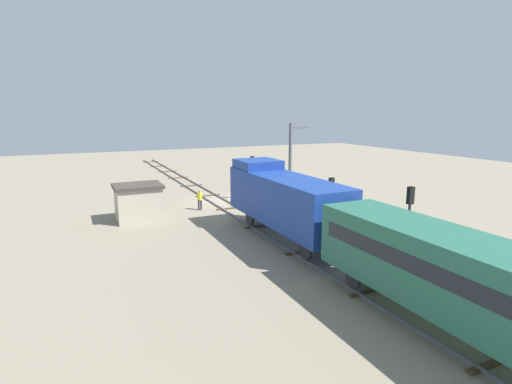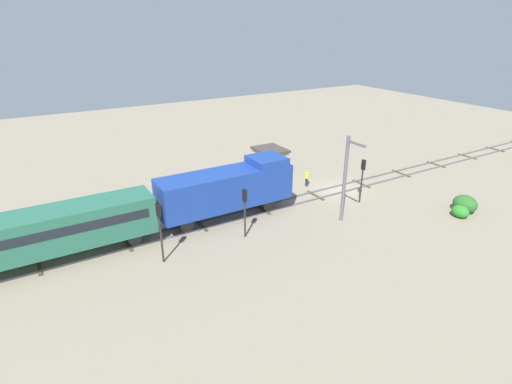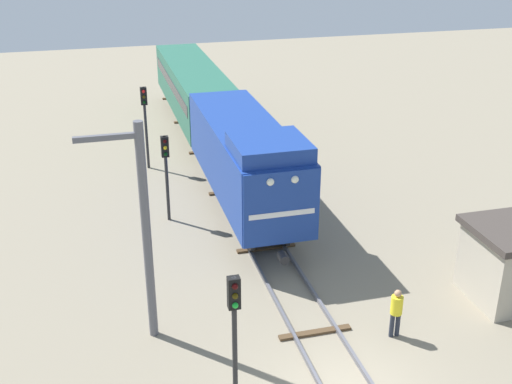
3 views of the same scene
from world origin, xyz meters
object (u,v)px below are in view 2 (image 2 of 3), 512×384
Objects in this scene: locomotive at (228,187)px; traffic_signal_far at (160,222)px; traffic_signal_mid at (245,204)px; passenger_car_leading at (46,230)px; worker_near_track at (307,177)px; catenary_mast at (346,177)px; traffic_signal_near at (363,173)px; relay_hut at (270,161)px.

traffic_signal_far is (-3.60, 6.82, 0.24)m from locomotive.
passenger_car_leading is at bearing 75.33° from traffic_signal_mid.
worker_near_track is (6.00, -16.69, -2.02)m from traffic_signal_far.
catenary_mast is (-5.07, -21.15, 1.28)m from passenger_car_leading.
traffic_signal_near reaches higher than passenger_car_leading.
locomotive reaches higher than passenger_car_leading.
passenger_car_leading is at bearing -128.28° from worker_near_track.
locomotive reaches higher than relay_hut.
locomotive reaches higher than traffic_signal_mid.
worker_near_track is 5.22m from relay_hut.
passenger_car_leading is 3.45× the size of traffic_signal_near.
passenger_car_leading reaches higher than relay_hut.
traffic_signal_near reaches higher than relay_hut.
traffic_signal_near is at bearing -88.76° from traffic_signal_far.
worker_near_track is 0.49× the size of relay_hut.
traffic_signal_mid is 1.10× the size of relay_hut.
passenger_car_leading is 1.96× the size of catenary_mast.
traffic_signal_mid reaches higher than worker_near_track.
traffic_signal_near reaches higher than worker_near_track.
locomotive is 3.01× the size of traffic_signal_mid.
relay_hut reaches higher than worker_near_track.
catenary_mast reaches higher than traffic_signal_mid.
worker_near_track is (2.40, -23.21, -1.53)m from passenger_car_leading.
locomotive is 0.83× the size of passenger_car_leading.
traffic_signal_far is 1.24× the size of relay_hut.
worker_near_track is (2.40, -9.88, -1.78)m from locomotive.
locomotive is 3.42m from traffic_signal_mid.
catenary_mast is (-5.07, -7.82, 1.03)m from locomotive.
traffic_signal_mid is at bearing 174.15° from locomotive.
locomotive reaches higher than worker_near_track.
passenger_car_leading is 3.22× the size of traffic_signal_far.
traffic_signal_far is (-3.60, -6.52, 0.49)m from passenger_car_leading.
traffic_signal_mid is at bearing -104.62° from worker_near_track.
passenger_car_leading is 25.17m from traffic_signal_near.
traffic_signal_mid is 2.27× the size of worker_near_track.
relay_hut is (5.10, 1.06, 0.40)m from worker_near_track.
locomotive is 9.37m from catenary_mast.
relay_hut is (11.10, -15.64, -1.62)m from traffic_signal_far.
traffic_signal_near is at bearing -105.39° from locomotive.
traffic_signal_near reaches higher than traffic_signal_mid.
catenary_mast is at bearing -122.96° from locomotive.
locomotive is 13.34m from passenger_car_leading.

